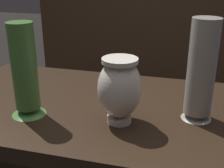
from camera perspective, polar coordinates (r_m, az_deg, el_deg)
back_display_shelf at (r=3.18m, az=10.00°, el=7.68°), size 2.60×0.40×0.99m
vase_centerpiece at (r=0.86m, az=1.49°, el=-0.84°), size 0.13×0.13×0.20m
vase_tall_behind at (r=0.94m, az=-16.53°, el=1.95°), size 0.11×0.11×0.30m
vase_left_accent at (r=0.91m, az=16.90°, el=2.27°), size 0.09×0.09×0.31m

